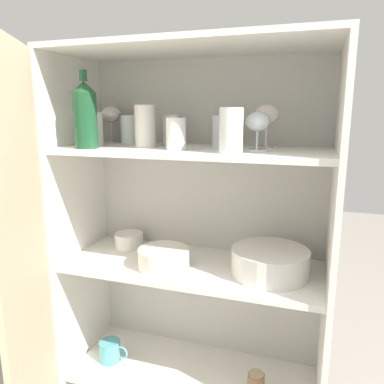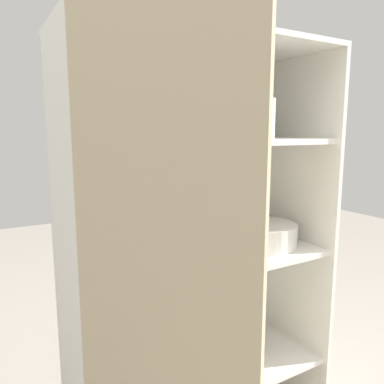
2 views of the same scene
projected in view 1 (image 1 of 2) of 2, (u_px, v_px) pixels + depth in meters
name	position (u px, v px, depth m)	size (l,w,h in m)	color
cupboard_back_panel	(207.00, 245.00, 1.53)	(0.95, 0.02, 1.45)	silver
cupboard_side_left	(82.00, 248.00, 1.50)	(0.02, 0.39, 1.45)	white
cupboard_side_right	(329.00, 280.00, 1.21)	(0.02, 0.39, 1.45)	white
cupboard_top_panel	(192.00, 47.00, 1.20)	(0.95, 0.39, 0.02)	white
shelf_board_lower	(192.00, 374.00, 1.45)	(0.91, 0.36, 0.02)	white
shelf_board_middle	(192.00, 266.00, 1.36)	(0.91, 0.36, 0.02)	white
shelf_board_upper	(192.00, 151.00, 1.27)	(0.91, 0.36, 0.02)	white
cupboard_door	(30.00, 299.00, 1.09)	(0.23, 0.43, 1.45)	tan
tumbler_glass_0	(130.00, 130.00, 1.42)	(0.07, 0.07, 0.11)	white
tumbler_glass_1	(94.00, 129.00, 1.36)	(0.06, 0.06, 0.12)	white
tumbler_glass_2	(231.00, 131.00, 1.09)	(0.07, 0.07, 0.13)	white
tumbler_glass_3	(176.00, 134.00, 1.20)	(0.07, 0.07, 0.10)	white
tumbler_glass_4	(145.00, 126.00, 1.29)	(0.07, 0.07, 0.14)	silver
tumbler_glass_5	(171.00, 130.00, 1.35)	(0.06, 0.06, 0.11)	silver
tumbler_glass_6	(222.00, 131.00, 1.28)	(0.07, 0.07, 0.11)	white
wine_glass_0	(267.00, 116.00, 1.22)	(0.08, 0.08, 0.14)	silver
wine_glass_1	(258.00, 124.00, 1.15)	(0.07, 0.07, 0.12)	white
wine_glass_2	(111.00, 116.00, 1.46)	(0.08, 0.08, 0.14)	silver
wine_bottle	(85.00, 115.00, 1.23)	(0.08, 0.08, 0.25)	#194728
plate_stack_white	(270.00, 262.00, 1.26)	(0.26, 0.26, 0.09)	silver
mixing_bowl_large	(164.00, 257.00, 1.32)	(0.18, 0.18, 0.07)	silver
serving_bowl_small	(129.00, 239.00, 1.52)	(0.12, 0.12, 0.06)	silver
coffee_mug_primary	(111.00, 351.00, 1.51)	(0.12, 0.08, 0.08)	teal
storage_jar	(256.00, 381.00, 1.35)	(0.06, 0.06, 0.06)	#99704C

